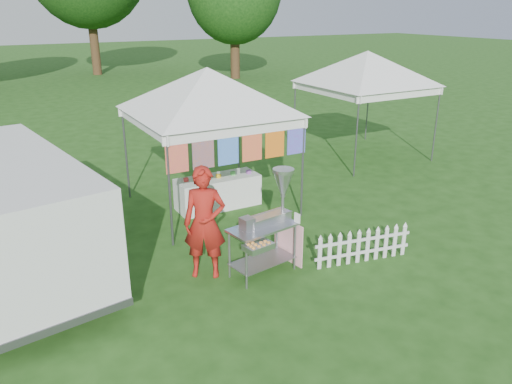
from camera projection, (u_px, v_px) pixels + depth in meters
ground at (300, 276)px, 8.16m from camera, size 120.00×120.00×0.00m
canopy_main at (207, 68)px, 9.98m from camera, size 4.24×4.24×3.45m
canopy_right at (368, 51)px, 13.72m from camera, size 4.24×4.24×3.45m
donut_cart at (272, 215)px, 7.99m from camera, size 1.24×1.01×1.70m
vendor at (205, 223)px, 7.88m from camera, size 0.80×0.72×1.85m
cargo_van at (5, 213)px, 7.90m from camera, size 2.61×5.00×1.98m
picket_fence at (363, 247)px, 8.51m from camera, size 1.77×0.36×0.56m
display_table at (218, 192)px, 10.87m from camera, size 1.80×0.70×0.68m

